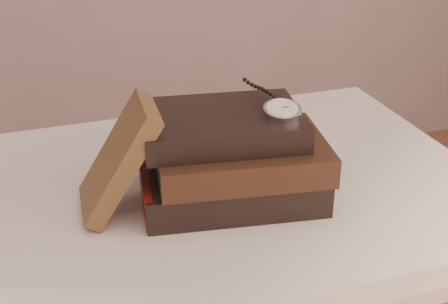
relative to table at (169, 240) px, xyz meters
name	(u,v)px	position (x,y,z in m)	size (l,w,h in m)	color
table	(169,240)	(0.00, 0.00, 0.00)	(1.00, 0.60, 0.75)	silver
book_stack	(231,159)	(0.09, -0.04, 0.15)	(0.29, 0.22, 0.13)	black
journal	(119,159)	(-0.07, -0.03, 0.18)	(0.03, 0.11, 0.18)	#3F2C18
pocket_watch	(281,109)	(0.16, -0.07, 0.23)	(0.06, 0.16, 0.02)	silver
eyeglasses	(161,130)	(0.01, 0.06, 0.17)	(0.13, 0.14, 0.05)	silver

